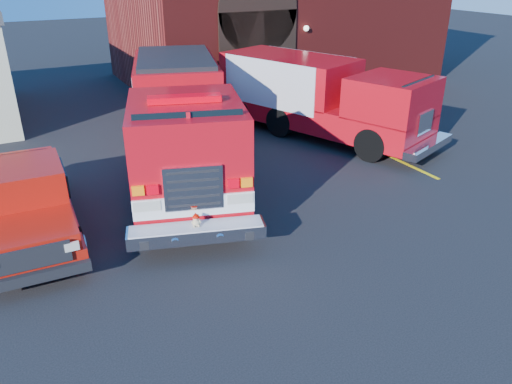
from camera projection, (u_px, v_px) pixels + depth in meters
ground at (233, 221)px, 12.38m from camera, size 100.00×100.00×0.00m
parking_stripe_near at (403, 163)px, 15.93m from camera, size 0.12×3.00×0.01m
parking_stripe_mid at (346, 136)px, 18.33m from camera, size 0.12×3.00×0.01m
parking_stripe_far at (302, 115)px, 20.73m from camera, size 0.12×3.00×0.01m
fire_engine at (181, 120)px, 14.70m from camera, size 5.59×10.38×3.08m
pickup_truck at (24, 200)px, 11.50m from camera, size 2.15×5.59×1.81m
secondary_truck at (319, 95)px, 17.90m from camera, size 5.29×8.69×2.70m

